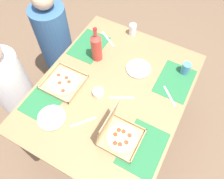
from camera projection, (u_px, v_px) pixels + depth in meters
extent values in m
plane|color=brown|center=(112.00, 127.00, 2.36)|extent=(6.00, 6.00, 0.00)
cylinder|color=#3F3328|center=(185.00, 83.00, 2.23)|extent=(0.07, 0.07, 0.71)
cylinder|color=#3F3328|center=(25.00, 146.00, 1.89)|extent=(0.07, 0.07, 0.71)
cylinder|color=#3F3328|center=(100.00, 49.00, 2.49)|extent=(0.07, 0.07, 0.71)
cube|color=#936D47|center=(112.00, 91.00, 1.75)|extent=(1.38, 1.11, 0.03)
cube|color=#236638|center=(143.00, 148.00, 1.48)|extent=(0.36, 0.26, 0.00)
cube|color=#236638|center=(175.00, 81.00, 1.78)|extent=(0.36, 0.26, 0.00)
cube|color=#236638|center=(46.00, 98.00, 1.69)|extent=(0.36, 0.26, 0.00)
cube|color=#236638|center=(89.00, 46.00, 1.99)|extent=(0.36, 0.26, 0.00)
cube|color=tan|center=(122.00, 138.00, 1.52)|extent=(0.26, 0.26, 0.01)
cube|color=tan|center=(113.00, 154.00, 1.44)|extent=(0.01, 0.26, 0.03)
cube|color=tan|center=(130.00, 122.00, 1.56)|extent=(0.01, 0.26, 0.03)
cube|color=tan|center=(139.00, 146.00, 1.47)|extent=(0.26, 0.01, 0.03)
cube|color=tan|center=(106.00, 129.00, 1.54)|extent=(0.26, 0.01, 0.03)
cylinder|color=#E0B76B|center=(122.00, 138.00, 1.51)|extent=(0.23, 0.23, 0.01)
cylinder|color=#EFD67F|center=(122.00, 138.00, 1.50)|extent=(0.20, 0.20, 0.00)
cylinder|color=red|center=(124.00, 131.00, 1.52)|extent=(0.03, 0.03, 0.00)
cylinder|color=red|center=(119.00, 130.00, 1.53)|extent=(0.03, 0.03, 0.00)
cylinder|color=red|center=(115.00, 134.00, 1.51)|extent=(0.03, 0.03, 0.00)
cylinder|color=red|center=(115.00, 143.00, 1.48)|extent=(0.03, 0.03, 0.00)
cylinder|color=red|center=(120.00, 144.00, 1.48)|extent=(0.03, 0.03, 0.00)
cylinder|color=red|center=(126.00, 142.00, 1.48)|extent=(0.03, 0.03, 0.00)
cylinder|color=red|center=(130.00, 135.00, 1.51)|extent=(0.03, 0.03, 0.00)
cube|color=tan|center=(107.00, 122.00, 1.41)|extent=(0.26, 0.05, 0.25)
cube|color=tan|center=(64.00, 83.00, 1.76)|extent=(0.29, 0.29, 0.01)
cube|color=tan|center=(53.00, 95.00, 1.68)|extent=(0.01, 0.29, 0.03)
cube|color=tan|center=(74.00, 70.00, 1.82)|extent=(0.01, 0.29, 0.03)
cube|color=tan|center=(79.00, 89.00, 1.71)|extent=(0.29, 0.01, 0.03)
cube|color=tan|center=(49.00, 75.00, 1.79)|extent=(0.29, 0.01, 0.03)
cylinder|color=#E0B76B|center=(64.00, 83.00, 1.76)|extent=(0.25, 0.25, 0.01)
cylinder|color=#EFD67F|center=(64.00, 82.00, 1.75)|extent=(0.23, 0.23, 0.00)
cylinder|color=red|center=(66.00, 78.00, 1.77)|extent=(0.03, 0.03, 0.00)
cylinder|color=red|center=(59.00, 75.00, 1.78)|extent=(0.03, 0.03, 0.00)
cylinder|color=red|center=(60.00, 83.00, 1.74)|extent=(0.03, 0.03, 0.00)
cylinder|color=red|center=(63.00, 91.00, 1.70)|extent=(0.03, 0.03, 0.00)
cylinder|color=red|center=(69.00, 82.00, 1.75)|extent=(0.03, 0.03, 0.00)
cylinder|color=white|center=(52.00, 118.00, 1.60)|extent=(0.19, 0.19, 0.01)
cylinder|color=white|center=(52.00, 117.00, 1.59)|extent=(0.20, 0.20, 0.01)
cylinder|color=#E0B76B|center=(53.00, 114.00, 1.60)|extent=(0.08, 0.08, 0.01)
cylinder|color=#EFD67F|center=(53.00, 114.00, 1.59)|extent=(0.07, 0.07, 0.00)
cylinder|color=white|center=(138.00, 69.00, 1.84)|extent=(0.19, 0.19, 0.01)
cylinder|color=white|center=(138.00, 68.00, 1.83)|extent=(0.20, 0.20, 0.01)
cylinder|color=#E0B76B|center=(140.00, 66.00, 1.84)|extent=(0.08, 0.08, 0.01)
cylinder|color=#EFD67F|center=(140.00, 66.00, 1.83)|extent=(0.07, 0.07, 0.00)
cylinder|color=#B2382D|center=(97.00, 49.00, 1.82)|extent=(0.09, 0.09, 0.22)
cone|color=#B2382D|center=(96.00, 37.00, 1.71)|extent=(0.09, 0.09, 0.04)
cylinder|color=#B2382D|center=(95.00, 33.00, 1.67)|extent=(0.03, 0.03, 0.06)
cylinder|color=red|center=(95.00, 29.00, 1.65)|extent=(0.03, 0.03, 0.01)
cylinder|color=teal|center=(186.00, 68.00, 1.78)|extent=(0.07, 0.07, 0.10)
cylinder|color=silver|center=(133.00, 29.00, 2.02)|extent=(0.07, 0.07, 0.11)
cylinder|color=white|center=(98.00, 93.00, 1.70)|extent=(0.09, 0.09, 0.04)
cube|color=#B7B7BC|center=(108.00, 39.00, 2.03)|extent=(0.13, 0.19, 0.00)
cube|color=#B7B7BC|center=(84.00, 122.00, 1.58)|extent=(0.16, 0.13, 0.00)
cube|color=#B7B7BC|center=(122.00, 98.00, 1.69)|extent=(0.10, 0.18, 0.00)
cube|color=#B7B7BC|center=(170.00, 96.00, 1.70)|extent=(0.14, 0.15, 0.00)
cylinder|color=white|center=(17.00, 95.00, 2.02)|extent=(0.32, 0.32, 0.95)
cylinder|color=#33598C|center=(57.00, 49.00, 2.30)|extent=(0.32, 0.32, 0.98)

